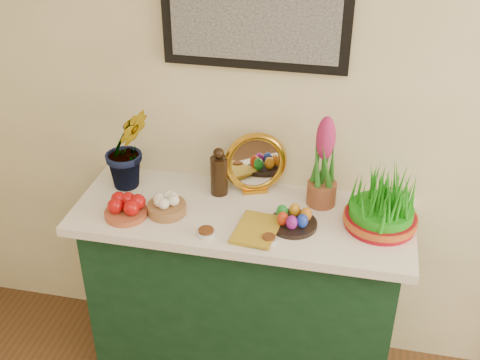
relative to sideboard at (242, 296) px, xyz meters
name	(u,v)px	position (x,y,z in m)	size (l,w,h in m)	color
sideboard	(242,296)	(0.00, 0.00, 0.00)	(1.30, 0.45, 0.85)	#143821
tablecloth	(243,215)	(0.00, 0.00, 0.45)	(1.40, 0.55, 0.04)	white
hyacinth_green	(126,136)	(-0.53, 0.10, 0.71)	(0.24, 0.21, 0.49)	#256B1C
apple_bowl	(126,208)	(-0.46, -0.13, 0.50)	(0.19, 0.19, 0.09)	#A54D2C
garlic_basket	(167,205)	(-0.30, -0.08, 0.50)	(0.19, 0.19, 0.09)	#95653C
vinegar_cruet	(219,174)	(-0.13, 0.12, 0.56)	(0.08, 0.08, 0.22)	black
mirror	(255,164)	(0.02, 0.18, 0.60)	(0.27, 0.16, 0.27)	#C68B22
book	(237,225)	(0.00, -0.12, 0.48)	(0.15, 0.22, 0.03)	#B28E1F
spice_dish_left	(206,233)	(-0.10, -0.19, 0.48)	(0.07, 0.07, 0.03)	silver
spice_dish_right	(269,239)	(0.14, -0.18, 0.48)	(0.06, 0.06, 0.03)	silver
egg_plate	(293,220)	(0.22, -0.06, 0.50)	(0.25, 0.25, 0.08)	black
hyacinth_pink	(324,166)	(0.31, 0.13, 0.65)	(0.12, 0.12, 0.40)	brown
wheatgrass_sabzeh	(382,204)	(0.56, 0.02, 0.57)	(0.29, 0.29, 0.24)	maroon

